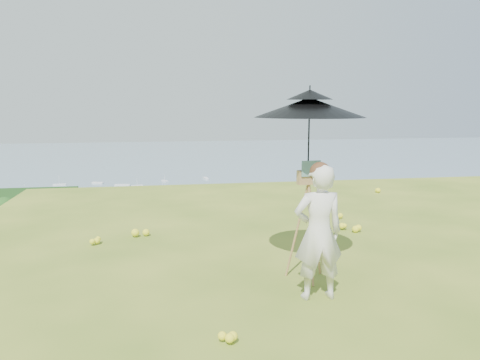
{
  "coord_description": "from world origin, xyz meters",
  "views": [
    {
      "loc": [
        -3.49,
        -5.93,
        2.21
      ],
      "look_at": [
        -2.14,
        1.96,
        0.91
      ],
      "focal_mm": 35.0,
      "sensor_mm": 36.0,
      "label": 1
    }
  ],
  "objects": [
    {
      "name": "moored_boats",
      "position": [
        -12.5,
        161.0,
        -33.65
      ],
      "size": [
        140.0,
        140.0,
        0.7
      ],
      "primitive_type": null,
      "color": "silver",
      "rests_on": "bay_water"
    },
    {
      "name": "wildflowers",
      "position": [
        0.0,
        0.25,
        0.06
      ],
      "size": [
        10.0,
        10.5,
        0.12
      ],
      "primitive_type": null,
      "color": "yellow",
      "rests_on": "ground"
    },
    {
      "name": "painter_cap",
      "position": [
        -1.75,
        -1.04,
        1.52
      ],
      "size": [
        0.23,
        0.27,
        0.1
      ],
      "primitive_type": null,
      "rotation": [
        0.0,
        0.0,
        -0.03
      ],
      "color": "#D0727F",
      "rests_on": "painter"
    },
    {
      "name": "ground",
      "position": [
        0.0,
        0.0,
        0.0
      ],
      "size": [
        14.0,
        14.0,
        0.0
      ],
      "primitive_type": "plane",
      "color": "#537220",
      "rests_on": "ground"
    },
    {
      "name": "field_easel",
      "position": [
        -1.68,
        -0.43,
        0.77
      ],
      "size": [
        0.65,
        0.65,
        1.53
      ],
      "primitive_type": null,
      "rotation": [
        0.0,
        0.0,
        0.13
      ],
      "color": "olive",
      "rests_on": "ground"
    },
    {
      "name": "harbor_town",
      "position": [
        0.0,
        75.0,
        -29.5
      ],
      "size": [
        110.0,
        22.0,
        5.0
      ],
      "primitive_type": null,
      "color": "silver",
      "rests_on": "shoreline_tier"
    },
    {
      "name": "bay_water",
      "position": [
        0.0,
        240.0,
        -34.0
      ],
      "size": [
        700.0,
        700.0,
        0.0
      ],
      "primitive_type": "plane",
      "color": "#7090A0",
      "rests_on": "ground"
    },
    {
      "name": "painter",
      "position": [
        -1.75,
        -1.04,
        0.78
      ],
      "size": [
        0.57,
        0.37,
        1.56
      ],
      "primitive_type": "imported",
      "rotation": [
        0.0,
        0.0,
        3.14
      ],
      "color": "white",
      "rests_on": "ground"
    },
    {
      "name": "shoreline_tier",
      "position": [
        0.0,
        75.0,
        -36.0
      ],
      "size": [
        170.0,
        28.0,
        8.0
      ],
      "primitive_type": "cube",
      "color": "#696254",
      "rests_on": "bay_water"
    },
    {
      "name": "slope_trees",
      "position": [
        0.0,
        35.0,
        -15.0
      ],
      "size": [
        110.0,
        50.0,
        6.0
      ],
      "primitive_type": null,
      "color": "#1D4D17",
      "rests_on": "forest_slope"
    },
    {
      "name": "sun_umbrella",
      "position": [
        -1.68,
        -0.4,
        1.85
      ],
      "size": [
        1.4,
        1.4,
        1.18
      ],
      "primitive_type": null,
      "rotation": [
        0.0,
        0.0,
        -0.03
      ],
      "color": "black",
      "rests_on": "field_easel"
    }
  ]
}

